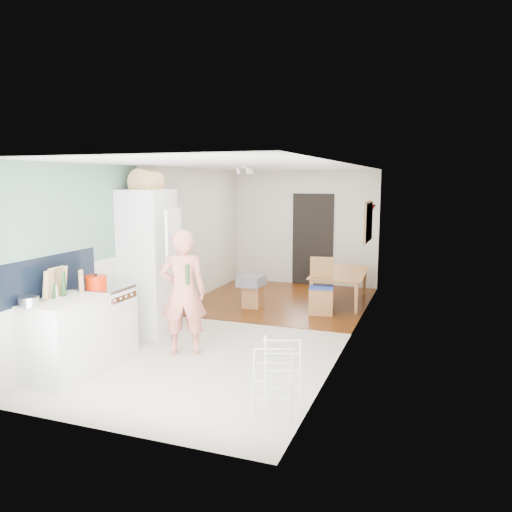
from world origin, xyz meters
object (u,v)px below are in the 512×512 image
Objects in this scene: person at (183,281)px; dining_table at (341,290)px; dining_chair at (321,286)px; stool at (253,297)px; drying_rack at (278,380)px.

person reaches higher than dining_table.
dining_chair reaches higher than stool.
dining_chair is at bearing -140.61° from person.
dining_chair reaches higher than drying_rack.
dining_table is at bearing 73.11° from drying_rack.
stool is at bearing 170.28° from dining_chair.
person reaches higher than dining_chair.
drying_rack is (1.71, -1.29, -0.61)m from person.
stool is (0.03, 2.54, -0.78)m from person.
dining_table is at bearing 32.79° from stool.
person is 2.66m from stool.
dining_chair is 1.27m from stool.
dining_table is 3.51× the size of stool.
dining_chair is at bearing 1.31° from stool.
dining_table is 0.94m from dining_chair.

